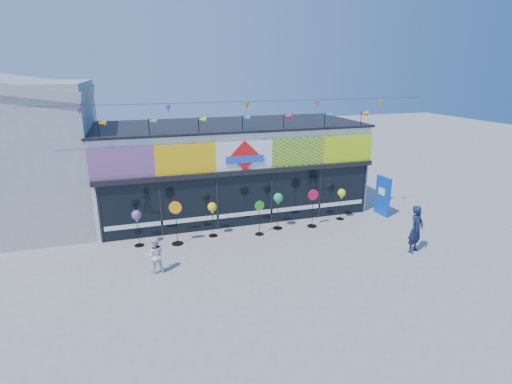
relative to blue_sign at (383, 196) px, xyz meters
name	(u,v)px	position (x,y,z in m)	size (l,w,h in m)	color
ground	(271,260)	(-6.44, -2.82, -0.91)	(80.00, 80.00, 0.00)	gray
kite_shop	(230,167)	(-6.44, 3.12, 1.14)	(16.00, 5.70, 5.31)	white
blue_sign	(383,196)	(0.00, 0.00, 0.00)	(0.20, 0.91, 1.81)	#0C43B7
spinner_0	(137,218)	(-10.89, -0.17, 0.24)	(0.37, 0.37, 1.44)	black
spinner_1	(176,222)	(-9.46, -0.45, 0.01)	(0.48, 0.44, 1.75)	black
spinner_2	(212,209)	(-7.99, -0.10, 0.24)	(0.36, 0.36, 1.43)	black
spinner_3	(259,217)	(-6.14, -0.51, -0.14)	(0.41, 0.37, 1.45)	black
spinner_4	(278,200)	(-5.20, -0.14, 0.35)	(0.40, 0.40, 1.58)	black
spinner_5	(313,207)	(-3.71, -0.38, -0.03)	(0.47, 0.42, 1.66)	black
spinner_6	(341,195)	(-2.12, 0.05, 0.23)	(0.36, 0.36, 1.43)	black
adult_man	(416,229)	(-1.16, -3.77, -0.02)	(0.65, 0.43, 1.78)	#121F39
child	(155,255)	(-10.40, -2.50, -0.28)	(0.61, 0.35, 1.25)	silver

